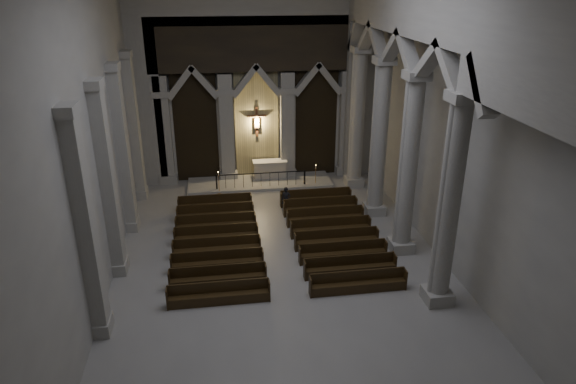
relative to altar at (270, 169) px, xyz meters
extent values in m
plane|color=gray|center=(-0.68, -11.20, -0.68)|extent=(24.00, 24.00, 0.00)
cube|color=#A3A199|center=(-0.68, 0.80, 5.32)|extent=(14.00, 0.10, 12.00)
cube|color=#A3A199|center=(-0.68, -23.20, 5.32)|extent=(14.00, 0.10, 12.00)
cube|color=#A3A199|center=(-7.68, -11.20, 5.32)|extent=(0.10, 24.00, 12.00)
cube|color=#A3A199|center=(6.32, -11.20, 5.32)|extent=(0.10, 24.00, 12.00)
cube|color=#A8A69D|center=(-6.08, 0.30, 2.52)|extent=(0.80, 0.50, 6.40)
cube|color=#A8A69D|center=(-6.08, 0.30, -0.43)|extent=(1.05, 0.70, 0.50)
cube|color=#A8A69D|center=(-6.08, 0.30, 4.67)|extent=(1.00, 0.65, 0.35)
cube|color=#A8A69D|center=(-2.48, 0.30, 2.52)|extent=(0.80, 0.50, 6.40)
cube|color=#A8A69D|center=(-2.48, 0.30, -0.43)|extent=(1.05, 0.70, 0.50)
cube|color=#A8A69D|center=(-2.48, 0.30, 4.67)|extent=(1.00, 0.65, 0.35)
cube|color=#A8A69D|center=(1.12, 0.30, 2.52)|extent=(0.80, 0.50, 6.40)
cube|color=#A8A69D|center=(1.12, 0.30, -0.43)|extent=(1.05, 0.70, 0.50)
cube|color=#A8A69D|center=(1.12, 0.30, 4.67)|extent=(1.00, 0.65, 0.35)
cube|color=#A8A69D|center=(4.72, 0.30, 2.52)|extent=(0.80, 0.50, 6.40)
cube|color=#A8A69D|center=(4.72, 0.30, -0.43)|extent=(1.05, 0.70, 0.50)
cube|color=#A8A69D|center=(4.72, 0.30, 4.67)|extent=(1.00, 0.65, 0.35)
cube|color=black|center=(-4.28, 0.65, 2.82)|extent=(2.60, 0.15, 7.00)
cube|color=tan|center=(-0.68, 0.65, 2.82)|extent=(2.60, 0.15, 7.00)
cube|color=black|center=(2.92, 0.65, 2.82)|extent=(2.60, 0.15, 7.00)
cube|color=black|center=(-0.68, 0.30, 7.32)|extent=(12.00, 0.50, 3.00)
cube|color=#A8A69D|center=(-6.88, 0.30, 3.82)|extent=(1.60, 0.50, 9.00)
cube|color=#A8A69D|center=(5.52, 0.30, 3.82)|extent=(1.60, 0.50, 9.00)
plane|color=#EAC669|center=(-0.68, 0.62, 2.82)|extent=(1.50, 0.00, 1.50)
cube|color=#512C1B|center=(-0.68, 0.53, 2.82)|extent=(0.13, 0.08, 1.80)
cube|color=#512C1B|center=(-0.68, 0.53, 3.17)|extent=(1.10, 0.08, 0.13)
cube|color=tan|center=(-0.68, 0.47, 2.77)|extent=(0.26, 0.10, 0.60)
sphere|color=tan|center=(-0.68, 0.47, 3.17)|extent=(0.17, 0.17, 0.17)
cylinder|color=tan|center=(-0.94, 0.47, 3.14)|extent=(0.45, 0.08, 0.08)
cylinder|color=tan|center=(-0.42, 0.47, 3.14)|extent=(0.45, 0.08, 0.08)
cube|color=#A8A69D|center=(4.82, -1.70, -0.43)|extent=(1.00, 1.00, 0.50)
cylinder|color=#A8A69D|center=(4.82, -1.70, 3.32)|extent=(0.70, 0.70, 7.50)
cube|color=#A8A69D|center=(4.82, -1.70, 7.17)|extent=(0.95, 0.95, 0.35)
cube|color=#A8A69D|center=(4.82, -5.70, -0.43)|extent=(1.00, 1.00, 0.50)
cylinder|color=#A8A69D|center=(4.82, -5.70, 3.32)|extent=(0.70, 0.70, 7.50)
cube|color=#A8A69D|center=(4.82, -5.70, 7.17)|extent=(0.95, 0.95, 0.35)
cube|color=#A8A69D|center=(4.82, -9.70, -0.43)|extent=(1.00, 1.00, 0.50)
cylinder|color=#A8A69D|center=(4.82, -9.70, 3.32)|extent=(0.70, 0.70, 7.50)
cube|color=#A8A69D|center=(4.82, -9.70, 7.17)|extent=(0.95, 0.95, 0.35)
cube|color=#A8A69D|center=(4.82, -13.70, -0.43)|extent=(1.00, 1.00, 0.50)
cylinder|color=#A8A69D|center=(4.82, -13.70, 3.32)|extent=(0.70, 0.70, 7.50)
cube|color=#A8A69D|center=(4.82, -13.70, 7.17)|extent=(0.95, 0.95, 0.35)
cube|color=#A8A69D|center=(4.82, -11.20, 9.92)|extent=(0.55, 24.00, 2.80)
cube|color=#A8A69D|center=(4.82, 0.20, 3.92)|extent=(0.55, 1.20, 9.20)
cube|color=#A8A69D|center=(-7.43, -1.70, -0.43)|extent=(0.60, 1.00, 0.50)
cube|color=#A8A69D|center=(-7.43, -1.70, 3.32)|extent=(0.50, 0.80, 7.50)
cube|color=#A8A69D|center=(-7.43, -1.70, 7.17)|extent=(0.60, 1.00, 0.35)
cube|color=#A8A69D|center=(-7.43, -5.70, -0.43)|extent=(0.60, 1.00, 0.50)
cube|color=#A8A69D|center=(-7.43, -5.70, 3.32)|extent=(0.50, 0.80, 7.50)
cube|color=#A8A69D|center=(-7.43, -5.70, 7.17)|extent=(0.60, 1.00, 0.35)
cube|color=#A8A69D|center=(-7.43, -9.70, -0.43)|extent=(0.60, 1.00, 0.50)
cube|color=#A8A69D|center=(-7.43, -9.70, 3.32)|extent=(0.50, 0.80, 7.50)
cube|color=#A8A69D|center=(-7.43, -9.70, 7.17)|extent=(0.60, 1.00, 0.35)
cube|color=#A8A69D|center=(-7.43, -13.70, -0.43)|extent=(0.60, 1.00, 0.50)
cube|color=#A8A69D|center=(-7.43, -13.70, 3.32)|extent=(0.50, 0.80, 7.50)
cube|color=#A8A69D|center=(-7.43, -13.70, 7.17)|extent=(0.60, 1.00, 0.35)
cube|color=#A8A69D|center=(-0.68, -0.60, -0.60)|extent=(8.50, 2.60, 0.15)
cube|color=#BCB4A5|center=(0.00, 0.00, -0.02)|extent=(1.90, 0.74, 1.00)
cube|color=white|center=(0.00, 0.00, 0.50)|extent=(2.06, 0.83, 0.04)
cube|color=black|center=(-0.68, -1.47, 0.30)|extent=(5.13, 0.05, 0.05)
cube|color=black|center=(-3.25, -1.47, -0.16)|extent=(0.09, 0.09, 1.03)
cube|color=black|center=(1.89, -1.47, -0.16)|extent=(0.09, 0.09, 1.03)
cylinder|color=black|center=(-2.73, -1.47, -0.19)|extent=(0.02, 0.02, 0.94)
cylinder|color=black|center=(-2.22, -1.47, -0.19)|extent=(0.02, 0.02, 0.94)
cylinder|color=black|center=(-1.71, -1.47, -0.19)|extent=(0.02, 0.02, 0.94)
cylinder|color=black|center=(-1.19, -1.47, -0.19)|extent=(0.02, 0.02, 0.94)
cylinder|color=black|center=(-0.68, -1.47, -0.19)|extent=(0.02, 0.02, 0.94)
cylinder|color=black|center=(-0.17, -1.47, -0.19)|extent=(0.02, 0.02, 0.94)
cylinder|color=black|center=(0.35, -1.47, -0.19)|extent=(0.02, 0.02, 0.94)
cylinder|color=black|center=(0.86, -1.47, -0.19)|extent=(0.02, 0.02, 0.94)
cylinder|color=black|center=(1.37, -1.47, -0.19)|extent=(0.02, 0.02, 0.94)
cylinder|color=#B77B38|center=(-3.12, -1.84, -0.65)|extent=(0.23, 0.23, 0.05)
cylinder|color=#B77B38|center=(-3.12, -1.84, -0.11)|extent=(0.03, 0.03, 1.09)
cylinder|color=#B77B38|center=(-3.12, -1.84, 0.43)|extent=(0.11, 0.11, 0.02)
cylinder|color=beige|center=(-3.12, -1.84, 0.53)|extent=(0.05, 0.05, 0.19)
sphere|color=#FFC659|center=(-3.12, -1.84, 0.64)|extent=(0.04, 0.04, 0.04)
cylinder|color=#B77B38|center=(2.55, -1.42, -0.65)|extent=(0.22, 0.22, 0.05)
cylinder|color=#B77B38|center=(2.55, -1.42, -0.13)|extent=(0.03, 0.03, 1.06)
cylinder|color=#B77B38|center=(2.55, -1.42, 0.40)|extent=(0.11, 0.11, 0.02)
cylinder|color=beige|center=(2.55, -1.42, 0.50)|extent=(0.04, 0.04, 0.18)
sphere|color=#FFC659|center=(2.55, -1.42, 0.61)|extent=(0.04, 0.04, 0.04)
cube|color=black|center=(-3.38, -4.15, -0.47)|extent=(3.81, 0.36, 0.41)
cube|color=black|center=(-3.38, -3.98, -0.04)|extent=(3.81, 0.06, 0.45)
cube|color=black|center=(-5.28, -4.15, -0.27)|extent=(0.05, 0.41, 0.82)
cube|color=black|center=(-1.48, -4.15, -0.27)|extent=(0.05, 0.41, 0.82)
cube|color=black|center=(2.02, -4.15, -0.47)|extent=(3.81, 0.36, 0.41)
cube|color=black|center=(2.02, -3.98, -0.04)|extent=(3.81, 0.06, 0.45)
cube|color=black|center=(0.12, -4.15, -0.27)|extent=(0.05, 0.41, 0.82)
cube|color=black|center=(3.92, -4.15, -0.27)|extent=(0.05, 0.41, 0.82)
cube|color=black|center=(-3.38, -5.36, -0.47)|extent=(3.81, 0.36, 0.41)
cube|color=black|center=(-3.38, -5.19, -0.04)|extent=(3.81, 0.06, 0.45)
cube|color=black|center=(-5.28, -5.36, -0.27)|extent=(0.05, 0.41, 0.82)
cube|color=black|center=(-1.48, -5.36, -0.27)|extent=(0.05, 0.41, 0.82)
cube|color=black|center=(2.02, -5.36, -0.47)|extent=(3.81, 0.36, 0.41)
cube|color=black|center=(2.02, -5.19, -0.04)|extent=(3.81, 0.06, 0.45)
cube|color=black|center=(0.12, -5.36, -0.27)|extent=(0.05, 0.41, 0.82)
cube|color=black|center=(3.92, -5.36, -0.27)|extent=(0.05, 0.41, 0.82)
cube|color=black|center=(-3.38, -6.57, -0.47)|extent=(3.81, 0.36, 0.41)
cube|color=black|center=(-3.38, -6.40, -0.04)|extent=(3.81, 0.06, 0.45)
cube|color=black|center=(-5.28, -6.57, -0.27)|extent=(0.05, 0.41, 0.82)
cube|color=black|center=(-1.48, -6.57, -0.27)|extent=(0.05, 0.41, 0.82)
cube|color=black|center=(2.02, -6.57, -0.47)|extent=(3.81, 0.36, 0.41)
cube|color=black|center=(2.02, -6.40, -0.04)|extent=(3.81, 0.06, 0.45)
cube|color=black|center=(0.12, -6.57, -0.27)|extent=(0.05, 0.41, 0.82)
cube|color=black|center=(3.92, -6.57, -0.27)|extent=(0.05, 0.41, 0.82)
cube|color=black|center=(-3.38, -7.79, -0.47)|extent=(3.81, 0.36, 0.41)
cube|color=black|center=(-3.38, -7.61, -0.04)|extent=(3.81, 0.06, 0.45)
cube|color=black|center=(-5.28, -7.79, -0.27)|extent=(0.05, 0.41, 0.82)
cube|color=black|center=(-1.48, -7.79, -0.27)|extent=(0.05, 0.41, 0.82)
cube|color=black|center=(2.02, -7.79, -0.47)|extent=(3.81, 0.36, 0.41)
cube|color=black|center=(2.02, -7.61, -0.04)|extent=(3.81, 0.06, 0.45)
cube|color=black|center=(0.12, -7.79, -0.27)|extent=(0.05, 0.41, 0.82)
cube|color=black|center=(3.92, -7.79, -0.27)|extent=(0.05, 0.41, 0.82)
cube|color=black|center=(-3.38, -9.00, -0.47)|extent=(3.81, 0.36, 0.41)
cube|color=black|center=(-3.38, -8.83, -0.04)|extent=(3.81, 0.06, 0.45)
cube|color=black|center=(-5.28, -9.00, -0.27)|extent=(0.05, 0.41, 0.82)
cube|color=black|center=(-1.48, -9.00, -0.27)|extent=(0.05, 0.41, 0.82)
cube|color=black|center=(2.02, -9.00, -0.47)|extent=(3.81, 0.36, 0.41)
cube|color=black|center=(2.02, -8.83, -0.04)|extent=(3.81, 0.06, 0.45)
cube|color=black|center=(0.12, -9.00, -0.27)|extent=(0.05, 0.41, 0.82)
cube|color=black|center=(3.92, -9.00, -0.27)|extent=(0.05, 0.41, 0.82)
cube|color=black|center=(-3.38, -10.21, -0.47)|extent=(3.81, 0.36, 0.41)
cube|color=black|center=(-3.38, -10.04, -0.04)|extent=(3.81, 0.06, 0.45)
cube|color=black|center=(-5.28, -10.21, -0.27)|extent=(0.05, 0.41, 0.82)
cube|color=black|center=(-1.48, -10.21, -0.27)|extent=(0.05, 0.41, 0.82)
cube|color=black|center=(2.02, -10.21, -0.47)|extent=(3.81, 0.36, 0.41)
cube|color=black|center=(2.02, -10.04, -0.04)|extent=(3.81, 0.06, 0.45)
cube|color=black|center=(0.12, -10.21, -0.27)|extent=(0.05, 0.41, 0.82)
cube|color=black|center=(3.92, -10.21, -0.27)|extent=(0.05, 0.41, 0.82)
cube|color=black|center=(-3.38, -11.42, -0.47)|extent=(3.81, 0.36, 0.41)
cube|color=black|center=(-3.38, -11.25, -0.04)|extent=(3.81, 0.06, 0.45)
cube|color=black|center=(-5.28, -11.42, -0.27)|extent=(0.05, 0.41, 0.82)
cube|color=black|center=(-1.48, -11.42, -0.27)|extent=(0.05, 0.41, 0.82)
cube|color=black|center=(2.02, -11.42, -0.47)|extent=(3.81, 0.36, 0.41)
cube|color=black|center=(2.02, -11.25, -0.04)|extent=(3.81, 0.06, 0.45)
cube|color=black|center=(0.12, -11.42, -0.27)|extent=(0.05, 0.41, 0.82)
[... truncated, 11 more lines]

